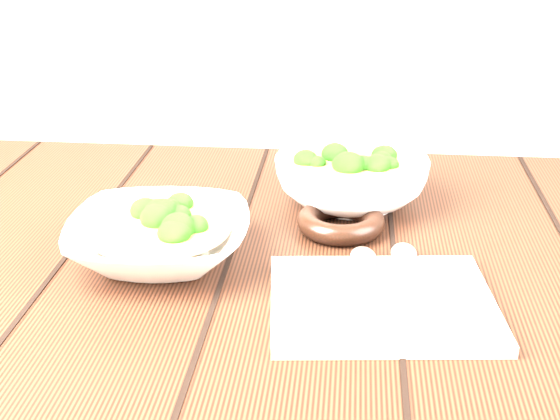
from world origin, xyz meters
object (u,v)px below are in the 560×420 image
object	(u,v)px
soup_bowl_front	(159,237)
trivet	(341,221)
soup_bowl_back	(351,179)
table	(249,337)
napkin	(382,303)

from	to	relation	value
soup_bowl_front	trivet	world-z (taller)	soup_bowl_front
soup_bowl_back	soup_bowl_front	bearing A→B (deg)	-138.96
table	trivet	xyz separation A→B (m)	(0.11, 0.08, 0.13)
table	napkin	distance (m)	0.23
soup_bowl_front	trivet	bearing A→B (deg)	25.28
napkin	soup_bowl_front	bearing A→B (deg)	155.37
soup_bowl_back	napkin	size ratio (longest dim) A/B	1.03
trivet	soup_bowl_back	bearing A→B (deg)	83.18
napkin	trivet	bearing A→B (deg)	98.51
table	soup_bowl_back	bearing A→B (deg)	54.71
soup_bowl_front	napkin	bearing A→B (deg)	-18.68
napkin	soup_bowl_back	bearing A→B (deg)	91.57
soup_bowl_front	soup_bowl_back	xyz separation A→B (m)	(0.23, 0.20, 0.01)
table	soup_bowl_back	xyz separation A→B (m)	(0.12, 0.18, 0.16)
table	soup_bowl_back	world-z (taller)	soup_bowl_back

